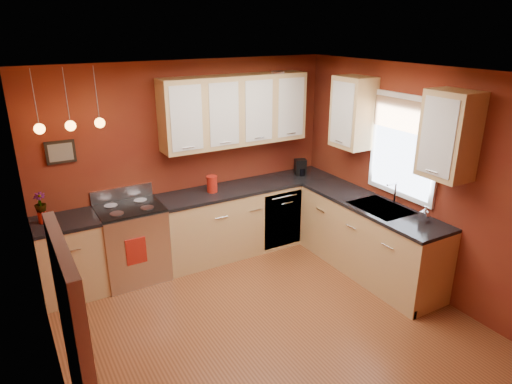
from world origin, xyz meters
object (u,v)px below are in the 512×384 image
sink (381,209)px  red_canister (212,184)px  coffee_maker (300,168)px  soap_pump (425,214)px  gas_range (133,242)px

sink → red_canister: size_ratio=3.24×
coffee_maker → soap_pump: size_ratio=1.22×
red_canister → coffee_maker: coffee_maker is taller
red_canister → coffee_maker: bearing=0.6°
sink → red_canister: bearing=135.4°
gas_range → sink: size_ratio=1.59×
red_canister → coffee_maker: size_ratio=0.94×
sink → soap_pump: 0.57m
red_canister → soap_pump: size_ratio=1.16×
gas_range → red_canister: size_ratio=5.14×
red_canister → gas_range: bearing=-179.8°
red_canister → soap_pump: (1.63, -2.05, -0.02)m
sink → coffee_maker: 1.53m
red_canister → soap_pump: 2.62m
gas_range → soap_pump: size_ratio=5.94×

